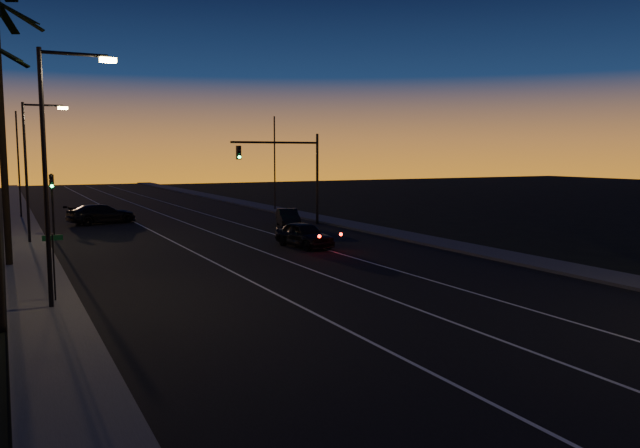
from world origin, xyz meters
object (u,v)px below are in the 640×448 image
lead_car (304,235)px  cross_car (102,214)px  right_car (288,218)px  signal_mast (289,163)px

lead_car → cross_car: size_ratio=0.88×
right_car → lead_car: bearing=-108.9°
lead_car → right_car: 10.55m
signal_mast → right_car: size_ratio=1.67×
lead_car → right_car: bearing=71.1°
cross_car → signal_mast: bearing=-31.9°
signal_mast → right_car: signal_mast is taller
signal_mast → lead_car: bearing=-110.0°
signal_mast → lead_car: size_ratio=1.41×
right_car → signal_mast: bearing=53.3°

